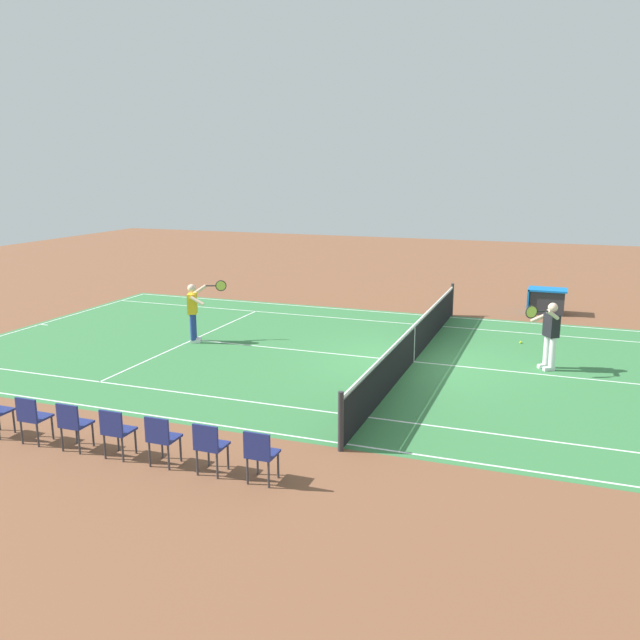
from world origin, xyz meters
The scene contains 14 objects.
ground_plane centered at (0.00, 0.00, 0.00)m, with size 60.00×60.00×0.00m, color brown.
court_slab centered at (0.00, 0.00, 0.00)m, with size 24.20×11.40×0.00m, color #387A42.
court_line_markings centered at (0.00, 0.00, 0.00)m, with size 23.85×11.05×0.01m.
tennis_net centered at (0.00, 0.00, 0.49)m, with size 0.10×11.70×1.08m.
tennis_player_near centered at (6.23, 0.16, 0.93)m, with size 0.91×0.95×1.70m.
tennis_player_far centered at (-3.20, -0.50, 0.93)m, with size 0.79×1.05×1.70m.
tennis_ball centered at (-2.43, -2.82, 0.03)m, with size 0.07×0.07×0.07m, color #CCE01E.
spectator_chair_0 centered at (0.78, 7.39, 0.52)m, with size 0.44×0.44×0.88m.
spectator_chair_1 centered at (1.67, 7.39, 0.52)m, with size 0.44×0.44×0.88m.
spectator_chair_2 centered at (2.55, 7.39, 0.52)m, with size 0.44×0.44×0.88m.
spectator_chair_3 centered at (3.44, 7.39, 0.52)m, with size 0.44×0.44×0.88m.
spectator_chair_4 centered at (4.33, 7.39, 0.52)m, with size 0.44×0.44×0.88m.
spectator_chair_5 centered at (5.22, 7.39, 0.52)m, with size 0.44×0.44×0.88m.
equipment_cart_tarped centered at (-2.93, -7.22, 0.44)m, with size 1.25×0.84×0.85m.
Camera 1 is at (-3.39, 16.00, 4.79)m, focal length 37.34 mm.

